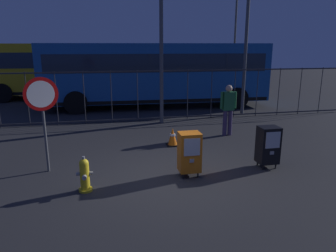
# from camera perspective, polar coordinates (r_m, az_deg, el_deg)

# --- Properties ---
(ground_plane) EXTENTS (60.00, 60.00, 0.00)m
(ground_plane) POSITION_cam_1_polar(r_m,az_deg,el_deg) (7.20, -0.43, -9.43)
(ground_plane) COLOR #262628
(fire_hydrant) EXTENTS (0.33, 0.31, 0.75)m
(fire_hydrant) POSITION_cam_1_polar(r_m,az_deg,el_deg) (6.69, -14.84, -8.55)
(fire_hydrant) COLOR yellow
(fire_hydrant) RESTS_ON ground_plane
(newspaper_box_primary) EXTENTS (0.48, 0.42, 1.02)m
(newspaper_box_primary) POSITION_cam_1_polar(r_m,az_deg,el_deg) (7.15, 3.90, -4.71)
(newspaper_box_primary) COLOR black
(newspaper_box_primary) RESTS_ON ground_plane
(newspaper_box_secondary) EXTENTS (0.48, 0.42, 1.02)m
(newspaper_box_secondary) POSITION_cam_1_polar(r_m,az_deg,el_deg) (8.01, 17.65, -3.27)
(newspaper_box_secondary) COLOR black
(newspaper_box_secondary) RESTS_ON ground_plane
(stop_sign) EXTENTS (0.71, 0.31, 2.23)m
(stop_sign) POSITION_cam_1_polar(r_m,az_deg,el_deg) (7.65, -21.81, 3.54)
(stop_sign) COLOR #4C4F54
(stop_sign) RESTS_ON ground_plane
(pedestrian) EXTENTS (0.55, 0.22, 1.67)m
(pedestrian) POSITION_cam_1_polar(r_m,az_deg,el_deg) (10.49, 10.83, 3.36)
(pedestrian) COLOR #382D51
(pedestrian) RESTS_ON ground_plane
(traffic_cone) EXTENTS (0.36, 0.36, 0.53)m
(traffic_cone) POSITION_cam_1_polar(r_m,az_deg,el_deg) (9.38, 0.84, -2.00)
(traffic_cone) COLOR black
(traffic_cone) RESTS_ON ground_plane
(fence_barrier) EXTENTS (18.03, 0.04, 2.00)m
(fence_barrier) POSITION_cam_1_polar(r_m,az_deg,el_deg) (12.29, -5.53, 5.48)
(fence_barrier) COLOR #2D2D33
(fence_barrier) RESTS_ON ground_plane
(bus_near) EXTENTS (10.59, 3.11, 3.00)m
(bus_near) POSITION_cam_1_polar(r_m,az_deg,el_deg) (15.33, -2.16, 9.89)
(bus_near) COLOR #19519E
(bus_near) RESTS_ON ground_plane
(bus_far) EXTENTS (10.56, 2.99, 3.00)m
(bus_far) POSITION_cam_1_polar(r_m,az_deg,el_deg) (18.91, -16.27, 10.19)
(bus_far) COLOR gold
(bus_far) RESTS_ON ground_plane
(street_light_near_left) EXTENTS (0.32, 0.32, 6.59)m
(street_light_near_left) POSITION_cam_1_polar(r_m,az_deg,el_deg) (13.88, 14.14, 17.87)
(street_light_near_left) COLOR #4C4F54
(street_light_near_left) RESTS_ON ground_plane
(street_light_near_right) EXTENTS (0.32, 0.32, 7.06)m
(street_light_near_right) POSITION_cam_1_polar(r_m,az_deg,el_deg) (11.94, -1.25, 20.07)
(street_light_near_right) COLOR #4C4F54
(street_light_near_right) RESTS_ON ground_plane
(street_light_far_left) EXTENTS (0.32, 0.32, 7.22)m
(street_light_far_left) POSITION_cam_1_polar(r_m,az_deg,el_deg) (23.01, 12.13, 17.23)
(street_light_far_left) COLOR #4C4F54
(street_light_far_left) RESTS_ON ground_plane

